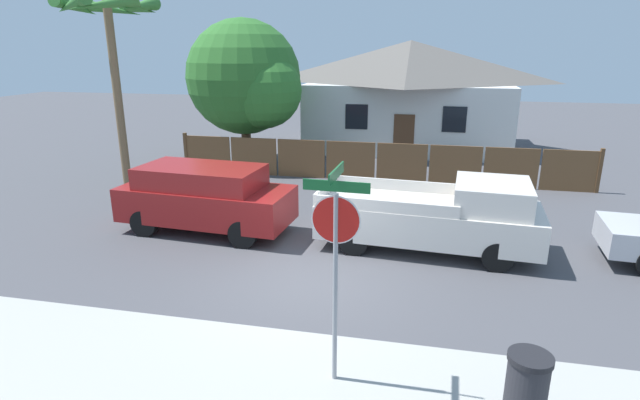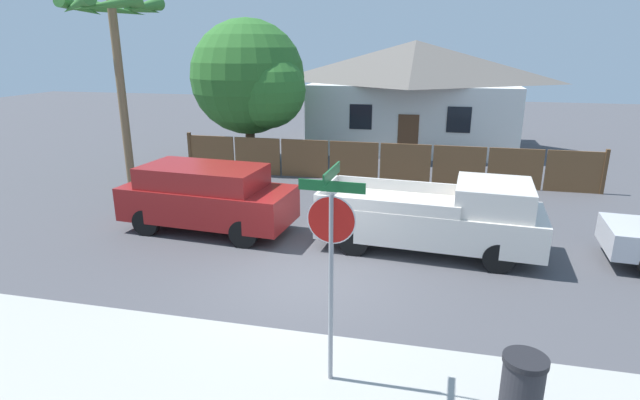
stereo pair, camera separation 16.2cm
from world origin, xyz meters
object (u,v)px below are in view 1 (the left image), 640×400
object	(u,v)px
palm_tree	(109,23)
trash_bin	(526,391)
stop_sign	(336,242)
red_suv	(205,197)
house	(409,93)
oak_tree	(248,80)
orange_pickup	(437,216)

from	to	relation	value
palm_tree	trash_bin	size ratio (longest dim) A/B	6.00
stop_sign	red_suv	bearing A→B (deg)	132.26
house	palm_tree	bearing A→B (deg)	-132.20
house	palm_tree	world-z (taller)	palm_tree
oak_tree	house	bearing A→B (deg)	41.00
oak_tree	trash_bin	bearing A→B (deg)	-58.02
red_suv	orange_pickup	xyz separation A→B (m)	(6.08, -0.02, -0.11)
red_suv	trash_bin	distance (m)	9.33
palm_tree	red_suv	size ratio (longest dim) A/B	1.36
trash_bin	oak_tree	bearing A→B (deg)	121.98
oak_tree	red_suv	world-z (taller)	oak_tree
palm_tree	oak_tree	bearing A→B (deg)	58.14
orange_pickup	palm_tree	bearing A→B (deg)	166.90
oak_tree	stop_sign	distance (m)	14.93
stop_sign	oak_tree	bearing A→B (deg)	117.17
house	stop_sign	distance (m)	19.05
palm_tree	trash_bin	xyz separation A→B (m)	(11.66, -9.31, -4.99)
palm_tree	house	bearing A→B (deg)	47.80
house	orange_pickup	bearing A→B (deg)	-84.33
red_suv	orange_pickup	bearing A→B (deg)	4.32
oak_tree	red_suv	distance (m)	8.57
house	palm_tree	size ratio (longest dim) A/B	1.58
oak_tree	stop_sign	size ratio (longest dim) A/B	1.82
stop_sign	trash_bin	xyz separation A→B (m)	(2.61, -0.45, -1.68)
house	palm_tree	xyz separation A→B (m)	(-9.24, -10.19, 2.88)
red_suv	orange_pickup	size ratio (longest dim) A/B	0.87
stop_sign	trash_bin	bearing A→B (deg)	-7.03
house	trash_bin	bearing A→B (deg)	-82.93
house	orange_pickup	size ratio (longest dim) A/B	1.87
oak_tree	palm_tree	world-z (taller)	palm_tree
palm_tree	stop_sign	xyz separation A→B (m)	(9.05, -8.86, -3.31)
house	red_suv	world-z (taller)	house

